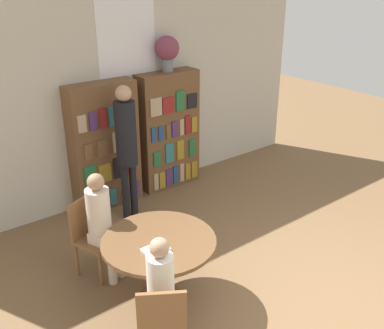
% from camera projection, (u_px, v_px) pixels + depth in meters
% --- Properties ---
extents(ground_plane, '(16.00, 16.00, 0.00)m').
position_uv_depth(ground_plane, '(334.00, 326.00, 4.37)').
color(ground_plane, brown).
extents(wall_back, '(6.40, 0.07, 3.00)m').
position_uv_depth(wall_back, '(129.00, 95.00, 6.46)').
color(wall_back, beige).
rests_on(wall_back, ground_plane).
extents(bookshelf_left, '(0.97, 0.34, 1.80)m').
position_uv_depth(bookshelf_left, '(105.00, 147.00, 6.26)').
color(bookshelf_left, brown).
rests_on(bookshelf_left, ground_plane).
extents(bookshelf_right, '(0.97, 0.34, 1.80)m').
position_uv_depth(bookshelf_right, '(168.00, 131.00, 6.88)').
color(bookshelf_right, brown).
rests_on(bookshelf_right, ground_plane).
extents(flower_vase, '(0.35, 0.35, 0.51)m').
position_uv_depth(flower_vase, '(167.00, 50.00, 6.39)').
color(flower_vase, slate).
rests_on(flower_vase, bookshelf_right).
extents(reading_table, '(1.15, 1.15, 0.72)m').
position_uv_depth(reading_table, '(159.00, 250.00, 4.51)').
color(reading_table, brown).
rests_on(reading_table, ground_plane).
extents(chair_near_camera, '(0.55, 0.55, 0.90)m').
position_uv_depth(chair_near_camera, '(162.00, 323.00, 3.71)').
color(chair_near_camera, brown).
rests_on(chair_near_camera, ground_plane).
extents(chair_left_side, '(0.52, 0.52, 0.90)m').
position_uv_depth(chair_left_side, '(91.00, 232.00, 4.98)').
color(chair_left_side, brown).
rests_on(chair_left_side, ground_plane).
extents(seated_reader_left, '(0.36, 0.40, 1.25)m').
position_uv_depth(seated_reader_left, '(102.00, 221.00, 4.81)').
color(seated_reader_left, beige).
rests_on(seated_reader_left, ground_plane).
extents(seated_reader_right, '(0.37, 0.39, 1.24)m').
position_uv_depth(seated_reader_right, '(161.00, 290.00, 3.81)').
color(seated_reader_right, silver).
rests_on(seated_reader_right, ground_plane).
extents(librarian_standing, '(0.28, 0.55, 1.86)m').
position_uv_depth(librarian_standing, '(126.00, 140.00, 5.85)').
color(librarian_standing, black).
rests_on(librarian_standing, ground_plane).
extents(open_book_on_table, '(0.24, 0.18, 0.03)m').
position_uv_depth(open_book_on_table, '(156.00, 250.00, 4.27)').
color(open_book_on_table, silver).
rests_on(open_book_on_table, reading_table).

